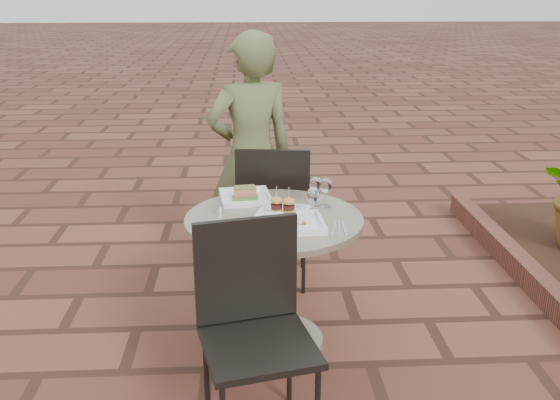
{
  "coord_description": "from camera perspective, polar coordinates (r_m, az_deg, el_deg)",
  "views": [
    {
      "loc": [
        -0.2,
        -3.12,
        1.84
      ],
      "look_at": [
        -0.04,
        -0.19,
        0.82
      ],
      "focal_mm": 40.0,
      "sensor_mm": 36.0,
      "label": 1
    }
  ],
  "objects": [
    {
      "name": "chair_near",
      "position": [
        2.63,
        -2.51,
        -10.29
      ],
      "size": [
        0.53,
        0.53,
        0.93
      ],
      "rotation": [
        0.0,
        0.0,
        0.23
      ],
      "color": "black",
      "rests_on": "ground"
    },
    {
      "name": "wine_glass_far",
      "position": [
        3.26,
        4.23,
        1.27
      ],
      "size": [
        0.07,
        0.07,
        0.16
      ],
      "color": "white",
      "rests_on": "cafe_table"
    },
    {
      "name": "ground",
      "position": [
        3.63,
        0.39,
        -11.32
      ],
      "size": [
        60.0,
        60.0,
        0.0
      ],
      "primitive_type": "plane",
      "color": "brown",
      "rests_on": "ground"
    },
    {
      "name": "plate_tuna",
      "position": [
        3.01,
        1.41,
        -2.11
      ],
      "size": [
        0.28,
        0.28,
        0.03
      ],
      "rotation": [
        0.0,
        0.0,
        0.06
      ],
      "color": "white",
      "rests_on": "cafe_table"
    },
    {
      "name": "chair_far",
      "position": [
        3.84,
        -0.62,
        -0.49
      ],
      "size": [
        0.47,
        0.47,
        0.93
      ],
      "rotation": [
        0.0,
        0.0,
        3.06
      ],
      "color": "black",
      "rests_on": "ground"
    },
    {
      "name": "cutlery_set",
      "position": [
        3.0,
        5.44,
        -2.6
      ],
      "size": [
        0.11,
        0.21,
        0.0
      ],
      "primitive_type": null,
      "rotation": [
        0.0,
        0.0,
        -0.11
      ],
      "color": "silver",
      "rests_on": "cafe_table"
    },
    {
      "name": "steel_ramekin",
      "position": [
        3.19,
        -5.61,
        -0.88
      ],
      "size": [
        0.05,
        0.05,
        0.04
      ],
      "primitive_type": "cylinder",
      "rotation": [
        0.0,
        0.0,
        0.01
      ],
      "color": "silver",
      "rests_on": "cafe_table"
    },
    {
      "name": "wine_glass_mid",
      "position": [
        3.28,
        3.28,
        1.4
      ],
      "size": [
        0.07,
        0.07,
        0.16
      ],
      "color": "white",
      "rests_on": "cafe_table"
    },
    {
      "name": "plate_salmon",
      "position": [
        3.39,
        -3.21,
        0.38
      ],
      "size": [
        0.3,
        0.3,
        0.07
      ],
      "rotation": [
        0.0,
        0.0,
        0.12
      ],
      "color": "white",
      "rests_on": "cafe_table"
    },
    {
      "name": "wine_glass_right",
      "position": [
        3.09,
        3.05,
        0.32
      ],
      "size": [
        0.07,
        0.07,
        0.16
      ],
      "color": "white",
      "rests_on": "cafe_table"
    },
    {
      "name": "planter_curb",
      "position": [
        4.25,
        22.36,
        -6.93
      ],
      "size": [
        0.12,
        3.0,
        0.15
      ],
      "primitive_type": "cube",
      "color": "brown",
      "rests_on": "ground"
    },
    {
      "name": "diner",
      "position": [
        4.03,
        -2.69,
        4.03
      ],
      "size": [
        0.66,
        0.53,
        1.58
      ],
      "primitive_type": "imported",
      "rotation": [
        0.0,
        0.0,
        3.44
      ],
      "color": "#525830",
      "rests_on": "ground"
    },
    {
      "name": "cafe_table",
      "position": [
        3.23,
        -0.53,
        -5.65
      ],
      "size": [
        0.9,
        0.9,
        0.73
      ],
      "color": "gray",
      "rests_on": "ground"
    },
    {
      "name": "plate_sliders",
      "position": [
        3.13,
        0.24,
        -0.99
      ],
      "size": [
        0.3,
        0.3,
        0.16
      ],
      "rotation": [
        0.0,
        0.0,
        -0.28
      ],
      "color": "white",
      "rests_on": "cafe_table"
    }
  ]
}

